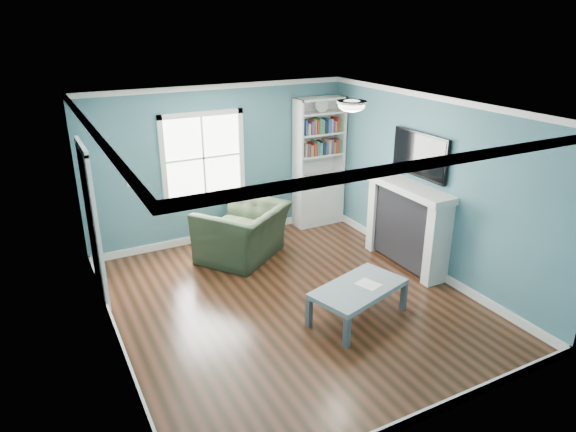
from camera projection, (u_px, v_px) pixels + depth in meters
name	position (u px, v px, depth m)	size (l,w,h in m)	color
floor	(292.00, 302.00, 6.90)	(5.00, 5.00, 0.00)	black
room_walls	(292.00, 191.00, 6.33)	(5.00, 5.00, 5.00)	#3D6777
trim	(292.00, 217.00, 6.45)	(4.50, 5.00, 2.60)	white
window	(203.00, 158.00, 8.29)	(1.40, 0.06, 1.50)	white
bookshelf	(318.00, 175.00, 9.23)	(0.90, 0.35, 2.31)	silver
fireplace	(407.00, 226.00, 7.74)	(0.44, 1.58, 1.30)	black
tv	(420.00, 155.00, 7.39)	(0.06, 1.10, 0.65)	black
door	(92.00, 223.00, 6.70)	(0.12, 0.98, 2.17)	silver
ceiling_fixture	(352.00, 105.00, 6.44)	(0.38, 0.38, 0.15)	white
light_switch	(130.00, 183.00, 7.86)	(0.08, 0.01, 0.12)	white
recliner	(243.00, 224.00, 8.01)	(1.29, 0.84, 1.13)	black
coffee_table	(358.00, 290.00, 6.42)	(1.36, 0.99, 0.45)	#464D55
paper_sheet	(368.00, 284.00, 6.44)	(0.22, 0.28, 0.00)	white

